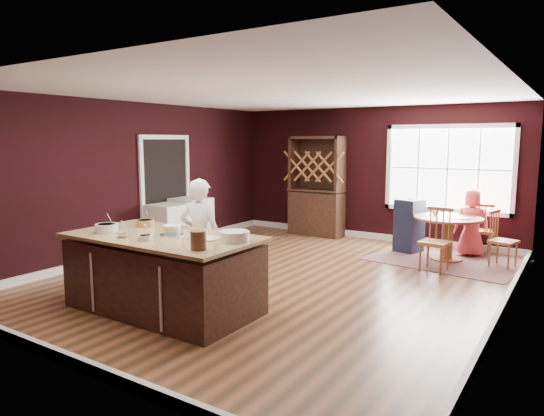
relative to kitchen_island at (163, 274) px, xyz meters
The scene contains 27 objects.
room_shell 2.19m from the kitchen_island, 75.89° to the left, with size 7.00×7.00×7.00m.
window 5.86m from the kitchen_island, 69.82° to the left, with size 2.36×0.10×1.66m, color white, non-canonical shape.
doorway 3.60m from the kitchen_island, 134.39° to the left, with size 0.08×1.26×2.13m, color white, non-canonical shape.
kitchen_island is the anchor object (origin of this frame).
dining_table 4.93m from the kitchen_island, 62.58° to the left, with size 1.12×1.12×0.75m.
baker 0.77m from the kitchen_island, 91.34° to the left, with size 0.57×0.37×1.55m, color white.
layer_cake 0.55m from the kitchen_island, 32.47° to the left, with size 0.29×0.29×0.12m, color white, non-canonical shape.
bowl_blue 0.91m from the kitchen_island, 160.77° to the right, with size 0.27×0.27×0.10m, color silver.
bowl_yellow 0.86m from the kitchen_island, 154.14° to the left, with size 0.23×0.23×0.09m, color brown.
bowl_pink 0.68m from the kitchen_island, 131.33° to the right, with size 0.16×0.16×0.06m, color white.
bowl_olive 0.61m from the kitchen_island, 79.08° to the right, with size 0.16×0.16×0.06m, color beige.
drinking_glass 0.70m from the kitchen_island, ahead, with size 0.07×0.07×0.14m, color silver.
dinner_plate 0.80m from the kitchen_island, ahead, with size 0.29×0.29×0.02m, color beige.
white_tub 1.09m from the kitchen_island, 11.23° to the left, with size 0.33×0.33×0.11m, color silver.
stoneware_crock 1.11m from the kitchen_island, 21.67° to the right, with size 0.16×0.16×0.20m, color brown.
rug 4.95m from the kitchen_island, 62.58° to the left, with size 2.35×1.82×0.01m, color brown.
chair_east 5.41m from the kitchen_island, 54.51° to the left, with size 0.39×0.37×0.93m, color brown, non-canonical shape.
chair_south 4.21m from the kitchen_island, 57.20° to the left, with size 0.42×0.40×1.01m, color brown, non-canonical shape.
chair_north 5.76m from the kitchen_island, 62.33° to the left, with size 0.40×0.38×0.95m, color brown, non-canonical shape.
seated_woman 5.54m from the kitchen_island, 62.60° to the left, with size 0.58×0.38×1.19m, color #D4424C.
high_chair 4.89m from the kitchen_island, 71.75° to the left, with size 0.41×0.41×1.01m, color #1B2244, non-canonical shape.
toddler 4.98m from the kitchen_island, 72.16° to the left, with size 0.18×0.14×0.26m, color #8CA5BF, non-canonical shape.
table_plate 5.02m from the kitchen_island, 59.25° to the left, with size 0.22×0.22×0.02m, color beige.
table_cup 4.93m from the kitchen_island, 65.64° to the left, with size 0.12×0.12×0.09m, color white.
hutch 5.23m from the kitchen_island, 97.13° to the left, with size 1.16×0.48×2.12m, color #391D12.
washer 3.09m from the kitchen_island, 134.17° to the left, with size 0.61×0.59×0.88m, color white.
dryer 3.58m from the kitchen_island, 127.01° to the left, with size 0.64×0.62×0.93m, color silver.
Camera 1 is at (3.68, -5.96, 2.04)m, focal length 32.00 mm.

